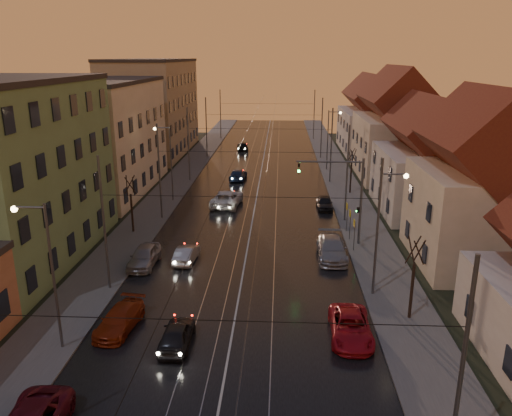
% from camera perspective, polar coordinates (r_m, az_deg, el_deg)
% --- Properties ---
extents(ground, '(160.00, 160.00, 0.00)m').
position_cam_1_polar(ground, '(25.36, -3.61, -18.74)').
color(ground, black).
rests_on(ground, ground).
extents(road, '(16.00, 120.00, 0.04)m').
position_cam_1_polar(road, '(62.28, 0.42, 3.25)').
color(road, black).
rests_on(road, ground).
extents(sidewalk_left, '(4.00, 120.00, 0.15)m').
position_cam_1_polar(sidewalk_left, '(63.46, -8.65, 3.36)').
color(sidewalk_left, '#4C4C4C').
rests_on(sidewalk_left, ground).
extents(sidewalk_right, '(4.00, 120.00, 0.15)m').
position_cam_1_polar(sidewalk_right, '(62.66, 9.61, 3.14)').
color(sidewalk_right, '#4C4C4C').
rests_on(sidewalk_right, ground).
extents(tram_rail_0, '(0.06, 120.00, 0.03)m').
position_cam_1_polar(tram_rail_0, '(62.40, -1.60, 3.30)').
color(tram_rail_0, gray).
rests_on(tram_rail_0, road).
extents(tram_rail_1, '(0.06, 120.00, 0.03)m').
position_cam_1_polar(tram_rail_1, '(62.30, -0.29, 3.29)').
color(tram_rail_1, gray).
rests_on(tram_rail_1, road).
extents(tram_rail_2, '(0.06, 120.00, 0.03)m').
position_cam_1_polar(tram_rail_2, '(62.24, 1.13, 3.27)').
color(tram_rail_2, gray).
rests_on(tram_rail_2, road).
extents(tram_rail_3, '(0.06, 120.00, 0.03)m').
position_cam_1_polar(tram_rail_3, '(62.22, 2.45, 3.25)').
color(tram_rail_3, gray).
rests_on(tram_rail_3, road).
extents(apartment_left_1, '(10.00, 18.00, 13.00)m').
position_cam_1_polar(apartment_left_1, '(40.70, -26.78, 3.38)').
color(apartment_left_1, '#607F51').
rests_on(apartment_left_1, ground).
extents(apartment_left_2, '(10.00, 20.00, 12.00)m').
position_cam_1_polar(apartment_left_2, '(58.67, -17.32, 7.59)').
color(apartment_left_2, '#C3B797').
rests_on(apartment_left_2, ground).
extents(apartment_left_3, '(10.00, 24.00, 14.00)m').
position_cam_1_polar(apartment_left_3, '(81.34, -11.66, 11.13)').
color(apartment_left_3, '#947C60').
rests_on(apartment_left_3, ground).
extents(house_right_1, '(8.67, 10.20, 10.80)m').
position_cam_1_polar(house_right_1, '(39.41, 24.29, 1.73)').
color(house_right_1, '#C1B494').
rests_on(house_right_1, ground).
extents(house_right_2, '(9.18, 12.24, 9.20)m').
position_cam_1_polar(house_right_2, '(51.57, 19.13, 4.68)').
color(house_right_2, beige).
rests_on(house_right_2, ground).
extents(house_right_3, '(9.18, 14.28, 11.50)m').
position_cam_1_polar(house_right_3, '(65.70, 15.70, 8.48)').
color(house_right_3, '#C1B494').
rests_on(house_right_3, ground).
extents(house_right_4, '(9.18, 16.32, 10.00)m').
position_cam_1_polar(house_right_4, '(83.30, 13.01, 9.82)').
color(house_right_4, beige).
rests_on(house_right_4, ground).
extents(catenary_pole_r_0, '(0.16, 0.16, 9.00)m').
position_cam_1_polar(catenary_pole_r_0, '(18.75, 22.32, -17.75)').
color(catenary_pole_r_0, '#595B60').
rests_on(catenary_pole_r_0, ground).
extents(catenary_pole_l_1, '(0.16, 0.16, 9.00)m').
position_cam_1_polar(catenary_pole_l_1, '(33.12, -16.97, -1.90)').
color(catenary_pole_l_1, '#595B60').
rests_on(catenary_pole_l_1, ground).
extents(catenary_pole_r_1, '(0.16, 0.16, 9.00)m').
position_cam_1_polar(catenary_pole_r_1, '(31.78, 13.70, -2.42)').
color(catenary_pole_r_1, '#595B60').
rests_on(catenary_pole_r_1, ground).
extents(catenary_pole_l_2, '(0.16, 0.16, 9.00)m').
position_cam_1_polar(catenary_pole_l_2, '(46.96, -10.98, 4.00)').
color(catenary_pole_l_2, '#595B60').
rests_on(catenary_pole_l_2, ground).
extents(catenary_pole_r_2, '(0.16, 0.16, 9.00)m').
position_cam_1_polar(catenary_pole_r_2, '(46.03, 10.36, 3.77)').
color(catenary_pole_r_2, '#595B60').
rests_on(catenary_pole_r_2, ground).
extents(catenary_pole_l_3, '(0.16, 0.16, 9.00)m').
position_cam_1_polar(catenary_pole_l_3, '(61.35, -7.72, 7.16)').
color(catenary_pole_l_3, '#595B60').
rests_on(catenary_pole_l_3, ground).
extents(catenary_pole_r_3, '(0.16, 0.16, 9.00)m').
position_cam_1_polar(catenary_pole_r_3, '(60.64, 8.60, 7.01)').
color(catenary_pole_r_3, '#595B60').
rests_on(catenary_pole_r_3, ground).
extents(catenary_pole_l_4, '(0.16, 0.16, 9.00)m').
position_cam_1_polar(catenary_pole_l_4, '(75.97, -5.69, 9.10)').
color(catenary_pole_l_4, '#595B60').
rests_on(catenary_pole_l_4, ground).
extents(catenary_pole_r_4, '(0.16, 0.16, 9.00)m').
position_cam_1_polar(catenary_pole_r_4, '(75.40, 7.51, 8.98)').
color(catenary_pole_r_4, '#595B60').
rests_on(catenary_pole_r_4, ground).
extents(catenary_pole_l_5, '(0.16, 0.16, 9.00)m').
position_cam_1_polar(catenary_pole_l_5, '(93.68, -4.08, 10.62)').
color(catenary_pole_l_5, '#595B60').
rests_on(catenary_pole_l_5, ground).
extents(catenary_pole_r_5, '(0.16, 0.16, 9.00)m').
position_cam_1_polar(catenary_pole_r_5, '(93.22, 6.66, 10.52)').
color(catenary_pole_r_5, '#595B60').
rests_on(catenary_pole_r_5, ground).
extents(street_lamp_0, '(1.75, 0.32, 8.00)m').
position_cam_1_polar(street_lamp_0, '(27.15, -22.90, -5.84)').
color(street_lamp_0, '#595B60').
rests_on(street_lamp_0, ground).
extents(street_lamp_1, '(1.75, 0.32, 8.00)m').
position_cam_1_polar(street_lamp_1, '(32.69, 14.30, -1.21)').
color(street_lamp_1, '#595B60').
rests_on(street_lamp_1, ground).
extents(street_lamp_2, '(1.75, 0.32, 8.00)m').
position_cam_1_polar(street_lamp_2, '(52.71, -10.03, 5.88)').
color(street_lamp_2, '#595B60').
rests_on(street_lamp_2, ground).
extents(street_lamp_3, '(1.75, 0.32, 8.00)m').
position_cam_1_polar(street_lamp_3, '(67.50, 8.48, 8.35)').
color(street_lamp_3, '#595B60').
rests_on(street_lamp_3, ground).
extents(traffic_light_mast, '(5.30, 0.32, 7.20)m').
position_cam_1_polar(traffic_light_mast, '(40.15, 10.57, 1.97)').
color(traffic_light_mast, '#595B60').
rests_on(traffic_light_mast, ground).
extents(bare_tree_0, '(1.09, 1.09, 5.11)m').
position_cam_1_polar(bare_tree_0, '(44.15, -14.04, 0.27)').
color(bare_tree_0, black).
rests_on(bare_tree_0, ground).
extents(bare_tree_1, '(1.09, 1.09, 5.11)m').
position_cam_1_polar(bare_tree_1, '(30.16, 17.48, -7.94)').
color(bare_tree_1, black).
rests_on(bare_tree_1, ground).
extents(bare_tree_2, '(1.09, 1.09, 5.11)m').
position_cam_1_polar(bare_tree_2, '(56.37, 10.82, 4.06)').
color(bare_tree_2, black).
rests_on(bare_tree_2, ground).
extents(driving_car_0, '(1.57, 3.85, 1.31)m').
position_cam_1_polar(driving_car_0, '(27.60, -9.05, -14.07)').
color(driving_car_0, black).
rests_on(driving_car_0, ground).
extents(driving_car_1, '(1.56, 3.80, 1.22)m').
position_cam_1_polar(driving_car_1, '(37.84, -7.93, -5.21)').
color(driving_car_1, '#A3A4A9').
rests_on(driving_car_1, ground).
extents(driving_car_2, '(3.21, 5.93, 1.58)m').
position_cam_1_polar(driving_car_2, '(51.34, -3.34, 1.11)').
color(driving_car_2, silver).
rests_on(driving_car_2, ground).
extents(driving_car_3, '(2.14, 4.64, 1.31)m').
position_cam_1_polar(driving_car_3, '(62.23, -2.07, 3.83)').
color(driving_car_3, '#172646').
rests_on(driving_car_3, ground).
extents(driving_car_4, '(2.23, 4.39, 1.43)m').
position_cam_1_polar(driving_car_4, '(82.03, -1.54, 7.08)').
color(driving_car_4, black).
rests_on(driving_car_4, ground).
extents(parked_left_2, '(2.25, 4.45, 1.24)m').
position_cam_1_polar(parked_left_2, '(29.70, -15.33, -12.18)').
color(parked_left_2, maroon).
rests_on(parked_left_2, ground).
extents(parked_left_3, '(1.85, 4.38, 1.48)m').
position_cam_1_polar(parked_left_3, '(37.62, -12.66, -5.40)').
color(parked_left_3, '#999A9E').
rests_on(parked_left_3, ground).
extents(parked_right_0, '(2.32, 4.82, 1.32)m').
position_cam_1_polar(parked_right_0, '(28.38, 10.76, -13.21)').
color(parked_right_0, '#A9101D').
rests_on(parked_right_0, ground).
extents(parked_right_1, '(2.16, 5.26, 1.52)m').
position_cam_1_polar(parked_right_1, '(38.51, 8.65, -4.60)').
color(parked_right_1, '#9A999F').
rests_on(parked_right_1, ground).
extents(parked_right_2, '(1.55, 3.76, 1.27)m').
position_cam_1_polar(parked_right_2, '(50.69, 7.83, 0.59)').
color(parked_right_2, black).
rests_on(parked_right_2, ground).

